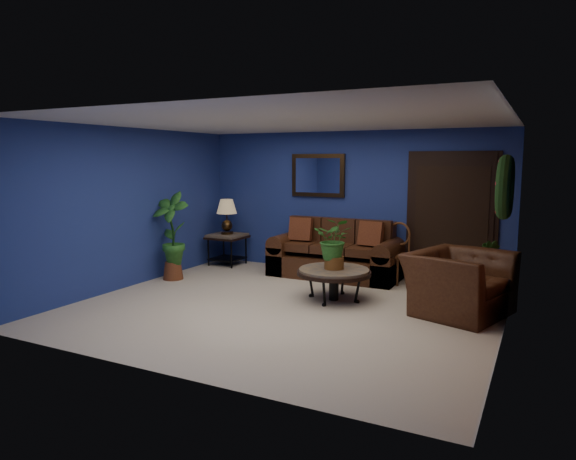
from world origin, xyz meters
The scene contains 18 objects.
floor centered at (0.00, 0.00, 0.00)m, with size 5.50×5.50×0.00m, color beige.
wall_back centered at (0.00, 2.50, 1.25)m, with size 5.50×0.04×2.50m, color navy.
wall_left centered at (-2.75, 0.00, 1.25)m, with size 0.04×5.00×2.50m, color navy.
wall_right_brick centered at (2.75, 0.00, 1.25)m, with size 0.04×5.00×2.50m, color maroon.
ceiling centered at (0.00, 0.00, 2.50)m, with size 5.50×5.00×0.02m, color silver.
crown_molding centered at (2.72, 0.00, 2.43)m, with size 0.03×5.00×0.14m, color white.
wall_mirror centered at (-0.60, 2.46, 1.72)m, with size 1.02×0.06×0.77m, color #3C2813.
closet_door centered at (1.75, 2.47, 1.05)m, with size 1.44×0.06×2.18m, color black.
wreath centered at (2.69, 0.05, 1.70)m, with size 0.72×0.72×0.16m, color black.
sofa centered at (-0.08, 2.08, 0.32)m, with size 2.20×0.95×0.99m.
coffee_table centered at (0.45, 0.63, 0.40)m, with size 1.06×1.06×0.46m.
end_table centered at (-2.30, 2.05, 0.46)m, with size 0.65×0.65×0.59m.
table_lamp centered at (-2.30, 2.05, 1.01)m, with size 0.39×0.39×0.64m.
side_chair centered at (0.95, 2.12, 0.56)m, with size 0.51×0.51×0.99m.
armchair centered at (2.15, 0.75, 0.41)m, with size 1.25×1.09×0.81m, color #402412.
coffee_plant centered at (0.45, 0.63, 0.86)m, with size 0.59×0.53×0.73m.
floor_plant centered at (2.35, 1.95, 0.43)m, with size 0.39×0.32×0.83m.
tall_plant centered at (-2.45, 0.62, 0.80)m, with size 0.66×0.45×1.48m.
Camera 1 is at (3.09, -6.08, 2.00)m, focal length 32.00 mm.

